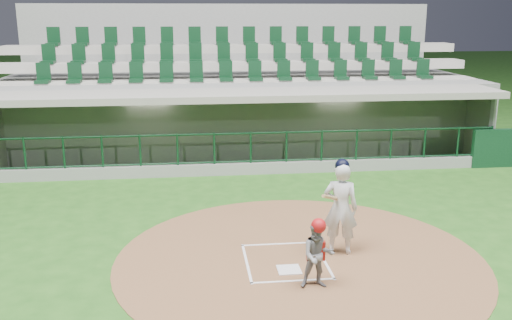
{
  "coord_description": "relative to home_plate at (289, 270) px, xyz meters",
  "views": [
    {
      "loc": [
        -1.75,
        -10.33,
        4.65
      ],
      "look_at": [
        -0.23,
        2.6,
        1.3
      ],
      "focal_mm": 40.0,
      "sensor_mm": 36.0,
      "label": 1
    }
  ],
  "objects": [
    {
      "name": "batter",
      "position": [
        1.14,
        0.71,
        0.95
      ],
      "size": [
        0.93,
        0.96,
        1.93
      ],
      "color": "silver",
      "rests_on": "dirt_circle"
    },
    {
      "name": "dugout_structure",
      "position": [
        0.12,
        8.54,
        0.94
      ],
      "size": [
        16.4,
        3.7,
        3.0
      ],
      "color": "slate",
      "rests_on": "ground"
    },
    {
      "name": "home_plate",
      "position": [
        0.0,
        0.0,
        0.0
      ],
      "size": [
        0.43,
        0.43,
        0.02
      ],
      "primitive_type": "cube",
      "color": "silver",
      "rests_on": "dirt_circle"
    },
    {
      "name": "batter_box_chalk",
      "position": [
        0.0,
        0.4,
        -0.0
      ],
      "size": [
        1.55,
        1.8,
        0.01
      ],
      "color": "white",
      "rests_on": "ground"
    },
    {
      "name": "ground",
      "position": [
        0.0,
        0.7,
        -0.02
      ],
      "size": [
        120.0,
        120.0,
        0.0
      ],
      "primitive_type": "plane",
      "color": "#1F4F16",
      "rests_on": "ground"
    },
    {
      "name": "catcher",
      "position": [
        0.37,
        -0.7,
        0.61
      ],
      "size": [
        0.6,
        0.48,
        1.27
      ],
      "color": "gray",
      "rests_on": "dirt_circle"
    },
    {
      "name": "seating_deck",
      "position": [
        0.0,
        11.61,
        1.4
      ],
      "size": [
        17.0,
        6.72,
        5.15
      ],
      "color": "gray",
      "rests_on": "ground"
    },
    {
      "name": "dirt_circle",
      "position": [
        0.3,
        0.5,
        -0.02
      ],
      "size": [
        7.2,
        7.2,
        0.01
      ],
      "primitive_type": "cylinder",
      "color": "brown",
      "rests_on": "ground"
    }
  ]
}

